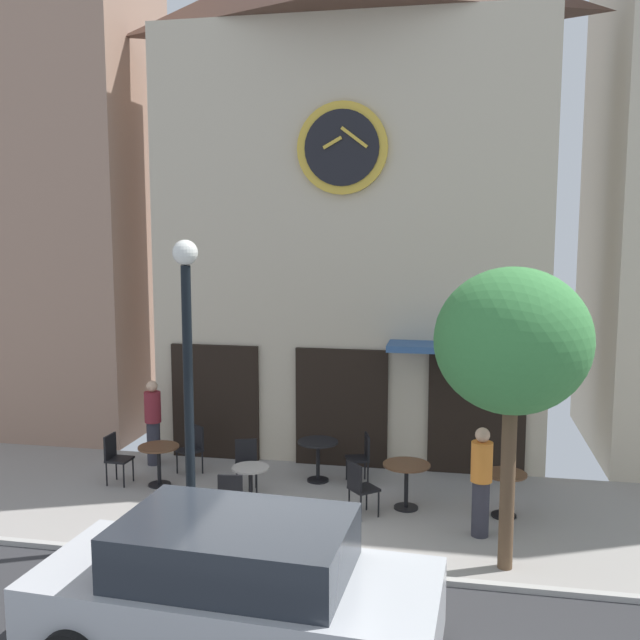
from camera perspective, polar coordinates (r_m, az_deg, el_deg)
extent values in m
cube|color=gray|center=(12.21, 0.03, -14.88)|extent=(26.22, 4.45, 0.05)
cube|color=#A8A5A0|center=(10.22, -2.44, -19.12)|extent=(26.22, 0.12, 0.08)
cube|color=beige|center=(14.51, 2.44, 6.01)|extent=(7.67, 2.03, 8.52)
cylinder|color=gold|center=(13.52, 1.79, 13.56)|extent=(1.70, 0.10, 1.70)
cylinder|color=black|center=(13.46, 1.75, 13.59)|extent=(1.39, 0.04, 1.39)
cube|color=gold|center=(13.46, 0.99, 13.99)|extent=(0.36, 0.03, 0.24)
cube|color=gold|center=(13.41, 2.75, 14.38)|extent=(0.51, 0.03, 0.40)
cube|color=black|center=(14.51, -8.36, -6.47)|extent=(1.79, 0.10, 2.30)
cube|color=black|center=(13.89, 1.72, -7.02)|extent=(1.79, 0.10, 2.30)
cube|color=black|center=(13.73, 12.40, -7.36)|extent=(1.79, 0.10, 2.30)
cube|color=#33568C|center=(13.15, 10.80, -2.17)|extent=(2.45, 0.90, 0.12)
cube|color=#9E7A66|center=(18.19, -24.15, 12.70)|extent=(6.89, 3.14, 12.98)
cylinder|color=black|center=(11.10, -10.21, -16.19)|extent=(0.32, 0.32, 0.36)
cylinder|color=black|center=(10.51, -10.44, -6.85)|extent=(0.14, 0.14, 4.08)
sphere|color=white|center=(10.20, -10.72, 5.32)|extent=(0.36, 0.36, 0.36)
cylinder|color=brown|center=(10.13, 14.76, -12.43)|extent=(0.20, 0.20, 2.41)
ellipsoid|color=#3D8442|center=(9.66, 15.13, -1.62)|extent=(2.05, 1.84, 1.95)
cylinder|color=black|center=(13.38, -12.73, -11.32)|extent=(0.07, 0.07, 0.71)
cylinder|color=black|center=(13.49, -12.69, -12.69)|extent=(0.40, 0.40, 0.03)
cylinder|color=brown|center=(13.27, -12.77, -9.86)|extent=(0.73, 0.73, 0.03)
cylinder|color=black|center=(12.08, -5.56, -13.25)|extent=(0.07, 0.07, 0.70)
cylinder|color=black|center=(12.20, -5.54, -14.73)|extent=(0.40, 0.40, 0.03)
cylinder|color=gray|center=(11.96, -5.58, -11.67)|extent=(0.61, 0.61, 0.03)
cylinder|color=black|center=(13.27, -0.17, -11.23)|extent=(0.07, 0.07, 0.74)
cylinder|color=black|center=(13.38, -0.17, -12.66)|extent=(0.40, 0.40, 0.03)
cylinder|color=black|center=(13.16, -0.17, -9.71)|extent=(0.74, 0.74, 0.03)
cylinder|color=black|center=(12.13, 6.90, -13.07)|extent=(0.07, 0.07, 0.75)
cylinder|color=black|center=(12.26, 6.88, -14.64)|extent=(0.40, 0.40, 0.03)
cylinder|color=brown|center=(12.01, 6.93, -11.41)|extent=(0.78, 0.78, 0.03)
cylinder|color=black|center=(12.12, 14.51, -13.39)|extent=(0.07, 0.07, 0.70)
cylinder|color=black|center=(12.24, 14.46, -14.87)|extent=(0.40, 0.40, 0.03)
cylinder|color=brown|center=(12.00, 14.56, -11.81)|extent=(0.69, 0.69, 0.03)
cube|color=black|center=(12.79, -5.91, -11.61)|extent=(0.50, 0.50, 0.04)
cube|color=black|center=(12.89, -5.94, -10.40)|extent=(0.37, 0.16, 0.45)
cylinder|color=black|center=(12.70, -6.66, -12.83)|extent=(0.03, 0.03, 0.45)
cylinder|color=black|center=(12.71, -5.09, -12.80)|extent=(0.03, 0.03, 0.45)
cylinder|color=black|center=(13.02, -6.68, -12.32)|extent=(0.03, 0.03, 0.45)
cylinder|color=black|center=(13.03, -5.15, -12.29)|extent=(0.03, 0.03, 0.45)
cube|color=black|center=(11.41, -6.98, -14.01)|extent=(0.44, 0.44, 0.04)
cube|color=black|center=(11.16, -7.18, -13.26)|extent=(0.38, 0.08, 0.45)
cylinder|color=black|center=(11.62, -5.94, -14.78)|extent=(0.03, 0.03, 0.45)
cylinder|color=black|center=(11.68, -7.64, -14.69)|extent=(0.03, 0.03, 0.45)
cylinder|color=black|center=(11.31, -6.25, -15.42)|extent=(0.03, 0.03, 0.45)
cylinder|color=black|center=(11.37, -8.00, -15.32)|extent=(0.03, 0.03, 0.45)
cube|color=black|center=(13.84, -10.39, -10.21)|extent=(0.56, 0.56, 0.04)
cube|color=black|center=(13.87, -9.78, -9.18)|extent=(0.33, 0.25, 0.45)
cylinder|color=black|center=(13.96, -11.35, -11.05)|extent=(0.03, 0.03, 0.45)
cylinder|color=black|center=(13.69, -10.57, -11.40)|extent=(0.03, 0.03, 0.45)
cylinder|color=black|center=(14.13, -10.17, -10.79)|extent=(0.03, 0.03, 0.45)
cylinder|color=black|center=(13.86, -9.37, -11.13)|extent=(0.03, 0.03, 0.45)
cube|color=black|center=(13.16, 2.99, -11.02)|extent=(0.50, 0.50, 0.04)
cube|color=black|center=(13.12, 3.79, -10.05)|extent=(0.15, 0.38, 0.45)
cylinder|color=black|center=(13.37, 2.14, -11.74)|extent=(0.03, 0.03, 0.45)
cylinder|color=black|center=(13.05, 2.34, -12.22)|extent=(0.03, 0.03, 0.45)
cylinder|color=black|center=(13.42, 3.61, -11.67)|extent=(0.03, 0.03, 0.45)
cylinder|color=black|center=(13.10, 3.85, -12.15)|extent=(0.03, 0.03, 0.45)
cube|color=black|center=(11.76, 3.53, -13.30)|extent=(0.56, 0.56, 0.04)
cube|color=black|center=(11.59, 2.78, -12.43)|extent=(0.28, 0.31, 0.45)
cylinder|color=black|center=(11.80, 4.70, -14.41)|extent=(0.03, 0.03, 0.45)
cylinder|color=black|center=(12.06, 3.74, -13.91)|extent=(0.03, 0.03, 0.45)
cylinder|color=black|center=(11.62, 3.28, -14.75)|extent=(0.03, 0.03, 0.45)
cylinder|color=black|center=(11.88, 2.34, -14.23)|extent=(0.03, 0.03, 0.45)
cube|color=black|center=(13.60, -15.72, -10.67)|extent=(0.42, 0.42, 0.04)
cube|color=black|center=(13.62, -16.42, -9.68)|extent=(0.06, 0.38, 0.45)
cylinder|color=black|center=(13.45, -15.40, -11.88)|extent=(0.03, 0.03, 0.45)
cylinder|color=black|center=(13.74, -14.70, -11.45)|extent=(0.03, 0.03, 0.45)
cylinder|color=black|center=(13.62, -16.68, -11.69)|extent=(0.03, 0.03, 0.45)
cylinder|color=black|center=(13.89, -15.96, -11.28)|extent=(0.03, 0.03, 0.45)
cylinder|color=#2D2D38|center=(14.51, -13.14, -9.56)|extent=(0.33, 0.33, 0.85)
cylinder|color=maroon|center=(14.32, -13.23, -6.78)|extent=(0.40, 0.40, 0.60)
sphere|color=tan|center=(14.22, -13.28, -5.18)|extent=(0.22, 0.22, 0.22)
cylinder|color=#2D2D38|center=(11.30, 12.69, -14.48)|extent=(0.37, 0.37, 0.85)
cylinder|color=orange|center=(11.06, 12.80, -10.98)|extent=(0.45, 0.45, 0.60)
sphere|color=tan|center=(10.94, 12.86, -8.94)|extent=(0.22, 0.22, 0.22)
cube|color=#B7BABF|center=(8.24, -6.71, -21.72)|extent=(4.39, 2.03, 0.75)
cube|color=#262B33|center=(7.94, -6.79, -17.58)|extent=(2.49, 1.71, 0.60)
cylinder|color=black|center=(8.82, 4.90, -21.66)|extent=(0.65, 0.25, 0.64)
cylinder|color=black|center=(9.61, -13.08, -19.23)|extent=(0.65, 0.25, 0.64)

